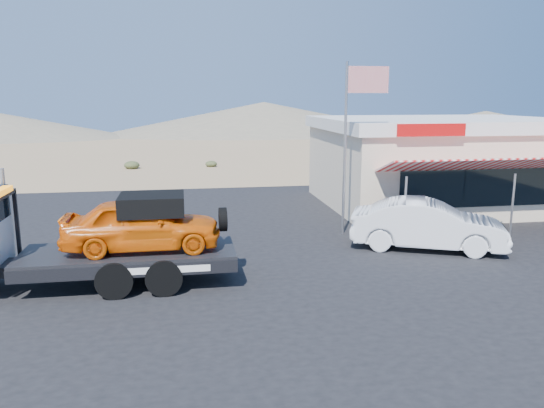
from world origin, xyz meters
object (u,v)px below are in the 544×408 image
Objects in this scene: tow_truck at (69,235)px; jerky_store at (438,161)px; flagpole at (352,129)px; white_sedan at (428,225)px.

tow_truck is 16.67m from jerky_store.
flagpole is at bearing 25.20° from tow_truck.
white_sedan is 7.82m from jerky_store.
tow_truck reaches higher than white_sedan.
flagpole is (-1.87, 2.32, 2.95)m from white_sedan.
white_sedan is at bearing -51.01° from flagpole.
tow_truck is at bearing -154.80° from flagpole.
white_sedan is 0.80× the size of flagpole.
tow_truck is at bearing 122.81° from white_sedan.
jerky_store is at bearing 30.98° from tow_truck.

